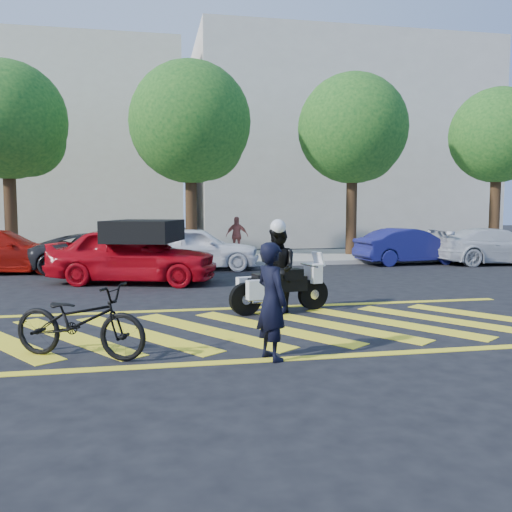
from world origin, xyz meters
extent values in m
plane|color=black|center=(0.00, 0.00, 0.00)|extent=(90.00, 90.00, 0.00)
cube|color=#9E998E|center=(0.00, 12.00, 0.07)|extent=(60.00, 5.00, 0.15)
cube|color=yellow|center=(-2.80, 0.00, 0.00)|extent=(2.43, 3.21, 0.01)
cube|color=yellow|center=(-1.70, 0.00, 0.00)|extent=(2.43, 3.21, 0.01)
cube|color=yellow|center=(-0.60, 0.00, 0.00)|extent=(2.43, 3.21, 0.01)
cube|color=yellow|center=(0.50, 0.00, 0.00)|extent=(2.43, 3.21, 0.01)
cube|color=yellow|center=(1.60, 0.00, 0.00)|extent=(2.43, 3.21, 0.01)
cube|color=yellow|center=(2.70, 0.00, 0.00)|extent=(2.43, 3.21, 0.01)
cube|color=yellow|center=(3.80, 0.00, 0.00)|extent=(2.43, 3.21, 0.01)
cube|color=yellow|center=(4.90, 0.00, 0.00)|extent=(2.43, 3.21, 0.01)
cube|color=yellow|center=(0.00, -1.90, 0.00)|extent=(12.00, 0.20, 0.01)
cube|color=yellow|center=(0.00, 1.90, 0.00)|extent=(12.00, 0.20, 0.01)
cube|color=beige|center=(-8.00, 21.00, 5.00)|extent=(16.00, 8.00, 10.00)
cube|color=beige|center=(9.00, 21.00, 5.50)|extent=(16.00, 8.00, 11.00)
cylinder|color=black|center=(-6.50, 12.00, 2.00)|extent=(0.44, 0.44, 4.00)
sphere|color=#144B1A|center=(-6.50, 12.00, 5.16)|extent=(4.20, 4.20, 4.20)
sphere|color=#144B1A|center=(-5.90, 12.30, 4.53)|extent=(2.73, 2.73, 2.73)
cylinder|color=black|center=(0.00, 12.00, 2.00)|extent=(0.44, 0.44, 4.00)
sphere|color=#144B1A|center=(0.00, 12.00, 5.26)|extent=(4.60, 4.60, 4.60)
sphere|color=#144B1A|center=(0.60, 12.30, 4.58)|extent=(2.99, 2.99, 2.99)
cylinder|color=black|center=(6.50, 12.00, 2.00)|extent=(0.44, 0.44, 4.00)
sphere|color=#144B1A|center=(6.50, 12.00, 5.21)|extent=(4.40, 4.40, 4.40)
sphere|color=#144B1A|center=(7.10, 12.30, 4.55)|extent=(2.86, 2.86, 2.86)
cylinder|color=black|center=(13.00, 12.00, 2.00)|extent=(0.44, 0.44, 4.00)
sphere|color=#144B1A|center=(13.00, 12.00, 5.10)|extent=(4.00, 4.00, 4.00)
sphere|color=#144B1A|center=(13.60, 12.30, 4.50)|extent=(2.60, 2.60, 2.60)
imported|color=black|center=(0.07, -1.85, 0.81)|extent=(0.57, 0.69, 1.61)
imported|color=black|center=(-2.52, -1.28, 0.52)|extent=(2.08, 1.46, 1.04)
cylinder|color=black|center=(0.22, 1.16, 0.32)|extent=(0.65, 0.27, 0.63)
cylinder|color=silver|center=(0.22, 1.16, 0.32)|extent=(0.22, 0.19, 0.19)
cylinder|color=black|center=(1.68, 1.50, 0.32)|extent=(0.65, 0.27, 0.63)
cylinder|color=silver|center=(1.68, 1.50, 0.32)|extent=(0.22, 0.19, 0.19)
cube|color=black|center=(0.91, 1.32, 0.56)|extent=(1.22, 0.51, 0.29)
cube|color=black|center=(1.18, 1.38, 0.75)|extent=(0.48, 0.38, 0.21)
cube|color=black|center=(0.67, 1.27, 0.73)|extent=(0.59, 0.44, 0.11)
cube|color=silver|center=(1.68, 1.50, 0.75)|extent=(0.30, 0.44, 0.38)
cube|color=silver|center=(0.32, 1.44, 0.53)|extent=(0.46, 0.27, 0.36)
cube|color=silver|center=(0.43, 0.95, 0.53)|extent=(0.46, 0.27, 0.36)
imported|color=black|center=(0.90, 1.33, 0.85)|extent=(0.81, 0.95, 1.70)
imported|color=#BC0813|center=(-2.02, 6.10, 0.77)|extent=(4.87, 3.03, 1.55)
imported|color=#AD110A|center=(-6.20, 9.20, 0.68)|extent=(4.73, 1.97, 1.37)
imported|color=black|center=(-3.11, 9.20, 0.62)|extent=(4.63, 2.53, 1.23)
imported|color=white|center=(-0.10, 8.96, 0.72)|extent=(4.36, 2.09, 1.44)
imported|color=navy|center=(7.67, 9.20, 0.65)|extent=(4.05, 1.77, 1.29)
imported|color=silver|center=(10.70, 8.55, 0.65)|extent=(4.63, 2.20, 1.30)
imported|color=#954A44|center=(1.87, 12.57, 0.92)|extent=(0.97, 0.61, 1.53)
camera|label=1|loc=(-1.53, -8.95, 2.09)|focal=38.00mm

